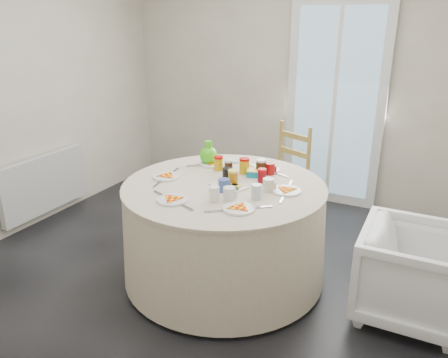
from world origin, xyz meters
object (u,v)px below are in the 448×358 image
at_px(table, 224,232).
at_px(wooden_chair, 281,175).
at_px(green_pitcher, 208,151).
at_px(armchair, 416,265).
at_px(radiator, 45,184).

relative_size(table, wooden_chair, 1.59).
xyz_separation_m(table, green_pitcher, (-0.33, 0.36, 0.49)).
bearing_deg(armchair, table, 94.79).
bearing_deg(wooden_chair, table, -66.94).
distance_m(radiator, table, 2.01).
bearing_deg(green_pitcher, armchair, 10.86).
height_order(radiator, table, table).
bearing_deg(radiator, armchair, 0.18).
bearing_deg(table, wooden_chair, 88.46).
bearing_deg(wooden_chair, green_pitcher, -89.90).
xyz_separation_m(table, armchair, (1.33, 0.12, 0.02)).
relative_size(armchair, green_pitcher, 3.68).
xyz_separation_m(armchair, green_pitcher, (-1.66, 0.24, 0.48)).
distance_m(table, armchair, 1.34).
distance_m(wooden_chair, armchair, 1.66).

